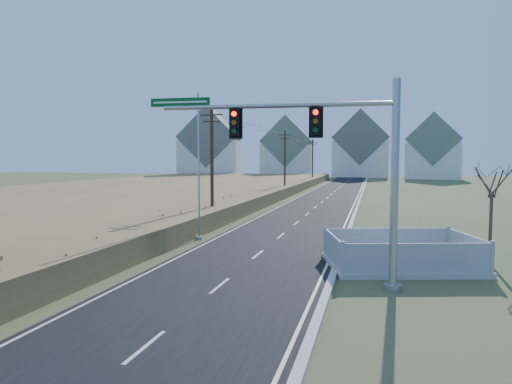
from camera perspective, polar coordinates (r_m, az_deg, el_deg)
name	(u,v)px	position (r m, az deg, el deg)	size (l,w,h in m)	color
ground	(235,275)	(20.04, -2.64, -10.27)	(260.00, 260.00, 0.00)	#44582A
road	(334,192)	(68.96, 9.71, -0.05)	(8.00, 180.00, 0.06)	black
curb	(362,193)	(68.74, 13.16, -0.06)	(0.30, 180.00, 0.18)	#B2AFA8
reed_marsh	(156,190)	(65.81, -12.38, 0.25)	(38.00, 110.00, 1.30)	olive
utility_pole_near	(212,163)	(35.71, -5.54, 3.63)	(1.80, 0.26, 9.00)	#422D1E
utility_pole_mid	(285,161)	(64.72, 3.62, 3.85)	(1.80, 0.26, 9.00)	#422D1E
utility_pole_far	(313,161)	(94.34, 7.08, 3.91)	(1.80, 0.26, 9.00)	#422D1E
condo_nw	(210,149)	(126.39, -5.76, 5.34)	(17.69, 13.38, 19.05)	white
condo_nnw	(287,152)	(128.77, 3.91, 4.98)	(14.93, 11.17, 17.03)	white
condo_n	(360,150)	(130.63, 12.93, 5.17)	(15.27, 10.20, 18.54)	white
condo_ne	(433,152)	(123.39, 21.23, 4.71)	(14.12, 10.51, 16.52)	white
traffic_signal_mast	(343,163)	(17.71, 10.79, 3.52)	(9.99, 1.01, 7.96)	#9EA0A5
fence_enclosure	(400,261)	(22.29, 17.61, -8.22)	(7.52, 6.07, 1.50)	#B7B5AD
open_sign	(344,264)	(21.11, 10.91, -8.77)	(0.45, 0.14, 0.56)	white
flagpole	(199,181)	(28.39, -7.16, 1.31)	(0.41, 0.41, 9.03)	#B7B5AD
bare_tree	(492,179)	(24.17, 27.44, 1.42)	(1.89, 1.89, 5.01)	#4C3F33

